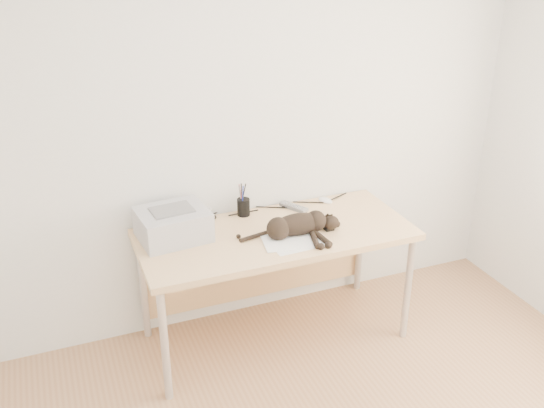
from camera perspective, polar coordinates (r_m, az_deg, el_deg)
name	(u,v)px	position (r m, az deg, el deg)	size (l,w,h in m)	color
wall_back	(253,122)	(3.63, -1.77, 7.71)	(3.50, 3.50, 0.00)	silver
desk	(270,245)	(3.67, -0.17, -3.89)	(1.60, 0.70, 0.74)	#D7B47E
printer	(173,224)	(3.47, -9.32, -1.87)	(0.41, 0.36, 0.18)	#A5A5AA
papers	(295,241)	(3.43, 2.16, -3.46)	(0.38, 0.28, 0.01)	white
cat	(296,226)	(3.47, 2.26, -2.08)	(0.60, 0.28, 0.14)	black
mug	(204,216)	(3.65, -6.38, -1.09)	(0.09, 0.09, 0.08)	white
pen_cup	(243,207)	(3.71, -2.70, -0.26)	(0.08, 0.08, 0.20)	black
remote_grey	(294,207)	(3.81, 2.07, -0.30)	(0.05, 0.19, 0.02)	slate
remote_black	(323,223)	(3.62, 4.80, -1.83)	(0.05, 0.19, 0.02)	black
mouse	(325,199)	(3.93, 5.05, 0.50)	(0.06, 0.11, 0.03)	white
cable_tangle	(257,210)	(3.79, -1.40, -0.53)	(1.36, 0.08, 0.01)	black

